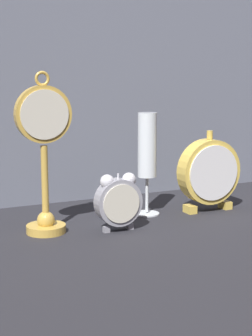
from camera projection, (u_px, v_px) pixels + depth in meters
The scene contains 6 objects.
ground_plane at pixel (143, 232), 1.14m from camera, with size 4.00×4.00×0.00m, color #232328.
fabric_backdrop_drape at pixel (83, 89), 1.38m from camera, with size 1.35×0.01×0.55m, color slate.
pocket_watch_on_stand at pixel (44, 156), 1.11m from camera, with size 0.11×0.08×0.32m.
alarm_clock_twin_bell at pixel (118, 199), 1.14m from camera, with size 0.10×0.03×0.12m.
mantel_clock_silver at pixel (209, 172), 1.30m from camera, with size 0.15×0.04×0.19m.
champagne_flute at pixel (147, 152), 1.26m from camera, with size 0.06×0.06×0.23m.
Camera 1 is at (-0.50, -0.98, 0.33)m, focal length 60.00 mm.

